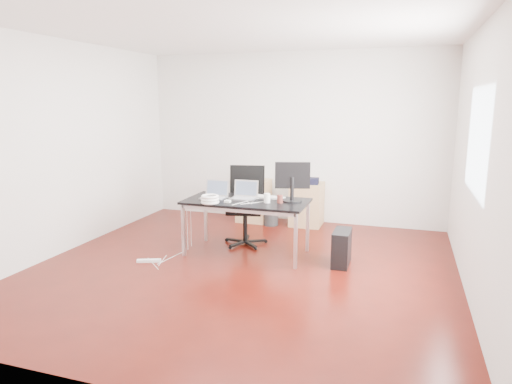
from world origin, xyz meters
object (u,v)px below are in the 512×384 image
(filing_cabinet_left, at_px, (254,200))
(pc_tower, at_px, (342,248))
(desk, at_px, (246,204))
(office_chair, at_px, (246,201))
(filing_cabinet_right, at_px, (307,204))

(filing_cabinet_left, distance_m, pc_tower, 2.42)
(desk, height_order, filing_cabinet_left, desk)
(office_chair, xyz_separation_m, filing_cabinet_right, (0.63, 1.21, -0.26))
(pc_tower, bearing_deg, office_chair, 160.66)
(office_chair, height_order, filing_cabinet_left, office_chair)
(desk, relative_size, office_chair, 1.48)
(desk, bearing_deg, filing_cabinet_right, 74.67)
(desk, relative_size, filing_cabinet_right, 2.29)
(filing_cabinet_left, relative_size, pc_tower, 1.56)
(filing_cabinet_right, bearing_deg, office_chair, -117.36)
(office_chair, distance_m, pc_tower, 1.56)
(filing_cabinet_right, bearing_deg, desk, -105.33)
(desk, height_order, office_chair, office_chair)
(desk, bearing_deg, office_chair, 110.33)
(desk, xyz_separation_m, pc_tower, (1.26, -0.03, -0.46))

